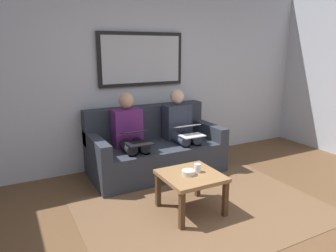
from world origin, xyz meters
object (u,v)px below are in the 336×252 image
framed_mirror (142,59)px  laptop_black (137,137)px  bowl (188,172)px  person_right (130,134)px  coffee_table (191,180)px  couch (154,150)px  cup (198,168)px  laptop_white (189,130)px  person_left (180,127)px

framed_mirror → laptop_black: framed_mirror is taller
bowl → person_right: (0.20, -1.15, 0.16)m
coffee_table → laptop_black: bearing=-75.6°
person_right → couch: bearing=-169.9°
cup → laptop_white: size_ratio=0.27×
laptop_black → bowl: bearing=102.3°
bowl → person_left: bearing=-116.2°
couch → person_right: person_right is taller
laptop_black → couch: bearing=-140.9°
framed_mirror → cup: framed_mirror is taller
framed_mirror → coffee_table: 2.00m
framed_mirror → laptop_white: size_ratio=3.82×
couch → coffee_table: (0.15, 1.22, 0.05)m
framed_mirror → bowl: 1.96m
framed_mirror → person_left: bearing=129.9°
person_left → couch: bearing=-10.1°
couch → laptop_white: 0.59m
couch → coffee_table: 1.23m
person_left → person_right: (0.77, 0.00, 0.00)m
coffee_table → laptop_white: size_ratio=1.79×
couch → framed_mirror: 1.30m
cup → coffee_table: bearing=9.7°
framed_mirror → person_right: 1.11m
person_right → coffee_table: bearing=101.5°
cup → laptop_black: bearing=-70.0°
cup → laptop_black: (0.32, -0.89, 0.16)m
couch → framed_mirror: size_ratio=1.42×
cup → bowl: bearing=8.6°
couch → person_left: (-0.38, 0.07, 0.30)m
framed_mirror → cup: bearing=87.9°
person_left → laptop_white: person_left is taller
bowl → framed_mirror: bearing=-96.5°
coffee_table → person_right: 1.20m
couch → bowl: 1.24m
couch → cup: size_ratio=20.12×
coffee_table → bowl: (0.03, 0.00, 0.09)m
bowl → laptop_white: 1.08m
laptop_white → laptop_black: size_ratio=0.94×
person_left → laptop_black: (0.77, 0.24, 0.02)m
coffee_table → person_left: 1.29m
person_left → person_right: bearing=0.0°
couch → person_left: 0.49m
framed_mirror → couch: bearing=90.0°
cup → person_left: (-0.44, -1.13, 0.14)m
cup → laptop_white: (-0.44, -0.89, 0.16)m
bowl → laptop_black: laptop_black is taller
coffee_table → laptop_white: (-0.53, -0.90, 0.27)m
person_left → person_right: 0.77m
cup → laptop_white: 1.00m
couch → laptop_black: couch is taller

